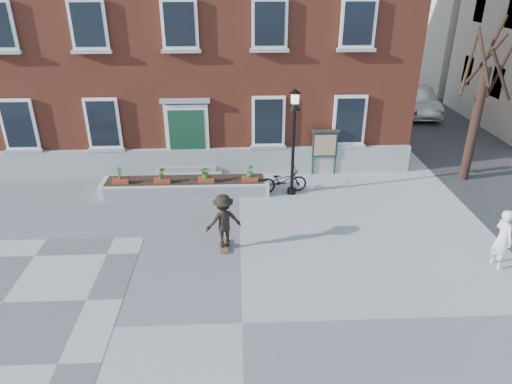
{
  "coord_description": "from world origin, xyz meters",
  "views": [
    {
      "loc": [
        -0.04,
        -8.34,
        7.45
      ],
      "look_at": [
        0.5,
        4.0,
        1.5
      ],
      "focal_mm": 32.0,
      "sensor_mm": 36.0,
      "label": 1
    }
  ],
  "objects_px": {
    "bystander": "(503,239)",
    "skateboarder": "(224,221)",
    "bicycle": "(283,180)",
    "lamp_post": "(294,128)",
    "parked_car": "(416,100)",
    "notice_board": "(325,145)"
  },
  "relations": [
    {
      "from": "bystander",
      "to": "skateboarder",
      "type": "xyz_separation_m",
      "value": [
        -7.66,
        1.29,
        0.03
      ]
    },
    {
      "from": "bicycle",
      "to": "skateboarder",
      "type": "height_order",
      "value": "skateboarder"
    },
    {
      "from": "bicycle",
      "to": "lamp_post",
      "type": "relative_size",
      "value": 0.46
    },
    {
      "from": "parked_car",
      "to": "skateboarder",
      "type": "height_order",
      "value": "skateboarder"
    },
    {
      "from": "bicycle",
      "to": "notice_board",
      "type": "distance_m",
      "value": 2.6
    },
    {
      "from": "lamp_post",
      "to": "bystander",
      "type": "bearing_deg",
      "value": -43.21
    },
    {
      "from": "bystander",
      "to": "lamp_post",
      "type": "distance_m",
      "value": 7.36
    },
    {
      "from": "bicycle",
      "to": "bystander",
      "type": "xyz_separation_m",
      "value": [
        5.55,
        -5.03,
        0.4
      ]
    },
    {
      "from": "notice_board",
      "to": "lamp_post",
      "type": "bearing_deg",
      "value": -130.06
    },
    {
      "from": "bicycle",
      "to": "parked_car",
      "type": "height_order",
      "value": "parked_car"
    },
    {
      "from": "bystander",
      "to": "skateboarder",
      "type": "bearing_deg",
      "value": 73.1
    },
    {
      "from": "bystander",
      "to": "notice_board",
      "type": "distance_m",
      "value": 7.67
    },
    {
      "from": "parked_car",
      "to": "lamp_post",
      "type": "xyz_separation_m",
      "value": [
        -8.38,
        -10.32,
        1.76
      ]
    },
    {
      "from": "parked_car",
      "to": "skateboarder",
      "type": "bearing_deg",
      "value": -125.63
    },
    {
      "from": "parked_car",
      "to": "lamp_post",
      "type": "distance_m",
      "value": 13.41
    },
    {
      "from": "parked_car",
      "to": "lamp_post",
      "type": "relative_size",
      "value": 1.21
    },
    {
      "from": "parked_car",
      "to": "bystander",
      "type": "xyz_separation_m",
      "value": [
        -3.15,
        -15.23,
        0.1
      ]
    },
    {
      "from": "lamp_post",
      "to": "skateboarder",
      "type": "relative_size",
      "value": 2.25
    },
    {
      "from": "lamp_post",
      "to": "skateboarder",
      "type": "xyz_separation_m",
      "value": [
        -2.44,
        -3.61,
        -1.63
      ]
    },
    {
      "from": "bicycle",
      "to": "notice_board",
      "type": "xyz_separation_m",
      "value": [
        1.83,
        1.66,
        0.79
      ]
    },
    {
      "from": "bystander",
      "to": "lamp_post",
      "type": "height_order",
      "value": "lamp_post"
    },
    {
      "from": "notice_board",
      "to": "skateboarder",
      "type": "bearing_deg",
      "value": -126.11
    }
  ]
}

